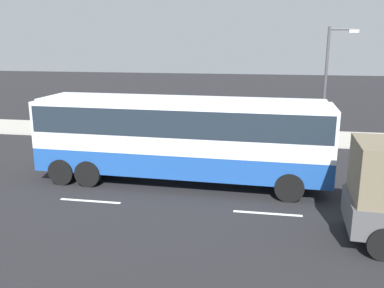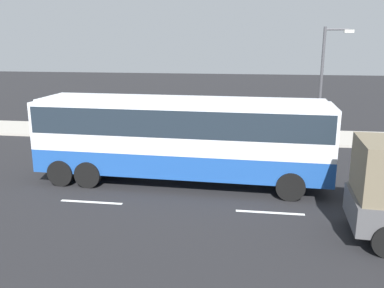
# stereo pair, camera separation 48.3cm
# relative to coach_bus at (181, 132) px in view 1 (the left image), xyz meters

# --- Properties ---
(ground_plane) EXTENTS (120.00, 120.00, 0.00)m
(ground_plane) POSITION_rel_coach_bus_xyz_m (1.74, 0.14, -2.23)
(ground_plane) COLOR black
(sidewalk_curb) EXTENTS (80.00, 4.00, 0.15)m
(sidewalk_curb) POSITION_rel_coach_bus_xyz_m (1.74, 9.22, -2.15)
(sidewalk_curb) COLOR #A8A399
(sidewalk_curb) RESTS_ON ground_plane
(lane_centreline) EXTENTS (28.74, 0.16, 0.01)m
(lane_centreline) POSITION_rel_coach_bus_xyz_m (-0.10, -2.67, -2.22)
(lane_centreline) COLOR white
(lane_centreline) RESTS_ON ground_plane
(coach_bus) EXTENTS (12.22, 3.08, 3.59)m
(coach_bus) POSITION_rel_coach_bus_xyz_m (0.00, 0.00, 0.00)
(coach_bus) COLOR #1E4C9E
(coach_bus) RESTS_ON ground_plane
(pedestrian_near_curb) EXTENTS (0.32, 0.32, 1.63)m
(pedestrian_near_curb) POSITION_rel_coach_bus_xyz_m (-3.07, 7.77, -1.14)
(pedestrian_near_curb) COLOR #38334C
(pedestrian_near_curb) RESTS_ON sidewalk_curb
(street_lamp) EXTENTS (1.58, 0.24, 6.50)m
(street_lamp) POSITION_rel_coach_bus_xyz_m (6.81, 7.56, 1.66)
(street_lamp) COLOR #47474C
(street_lamp) RESTS_ON sidewalk_curb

